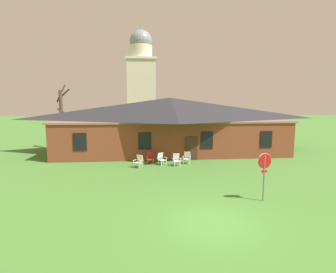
% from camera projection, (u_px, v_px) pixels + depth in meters
% --- Properties ---
extents(ground_plane, '(200.00, 200.00, 0.00)m').
position_uv_depth(ground_plane, '(213.00, 223.00, 11.00)').
color(ground_plane, '#477F33').
extents(brick_building, '(22.66, 10.40, 5.58)m').
position_uv_depth(brick_building, '(170.00, 124.00, 27.78)').
color(brick_building, brown).
rests_on(brick_building, ground).
extents(dome_tower, '(5.18, 5.18, 18.37)m').
position_uv_depth(dome_tower, '(141.00, 84.00, 46.04)').
color(dome_tower, beige).
rests_on(dome_tower, ground).
extents(stop_sign, '(0.79, 0.22, 2.48)m').
position_uv_depth(stop_sign, '(264.00, 167.00, 13.28)').
color(stop_sign, slate).
rests_on(stop_sign, ground).
extents(lawn_chair_by_porch, '(0.83, 0.86, 0.96)m').
position_uv_depth(lawn_chair_by_porch, '(139.00, 161.00, 20.57)').
color(lawn_chair_by_porch, silver).
rests_on(lawn_chair_by_porch, ground).
extents(lawn_chair_near_door, '(0.66, 0.69, 0.96)m').
position_uv_depth(lawn_chair_near_door, '(150.00, 158.00, 21.77)').
color(lawn_chair_near_door, maroon).
rests_on(lawn_chair_near_door, ground).
extents(lawn_chair_left_end, '(0.83, 0.86, 0.96)m').
position_uv_depth(lawn_chair_left_end, '(161.00, 158.00, 21.53)').
color(lawn_chair_left_end, silver).
rests_on(lawn_chair_left_end, ground).
extents(lawn_chair_middle, '(0.68, 0.71, 0.96)m').
position_uv_depth(lawn_chair_middle, '(177.00, 159.00, 21.19)').
color(lawn_chair_middle, white).
rests_on(lawn_chair_middle, ground).
extents(lawn_chair_right_end, '(0.75, 0.80, 0.96)m').
position_uv_depth(lawn_chair_right_end, '(187.00, 157.00, 21.96)').
color(lawn_chair_right_end, silver).
rests_on(lawn_chair_right_end, ground).
extents(bare_tree_beside_building, '(1.51, 1.51, 7.01)m').
position_uv_depth(bare_tree_beside_building, '(62.00, 117.00, 28.36)').
color(bare_tree_beside_building, brown).
rests_on(bare_tree_beside_building, ground).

